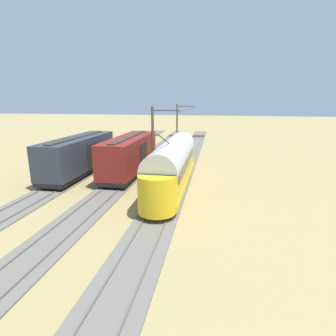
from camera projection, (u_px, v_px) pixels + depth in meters
ground_plane at (131, 173)px, 28.88m from camera, size 220.00×220.00×0.00m
track_streetcar_siding at (179, 174)px, 28.30m from camera, size 2.80×80.00×0.18m
track_adjacent_siding at (132, 172)px, 29.17m from camera, size 2.80×80.00×0.18m
track_third_siding at (88, 170)px, 30.04m from camera, size 2.80×80.00×0.18m
vintage_streetcar at (173, 163)px, 23.78m from camera, size 2.65×15.72×5.41m
coach_adjacent at (130, 154)px, 28.15m from camera, size 2.96×11.47×3.85m
boxcar_far_siding at (79, 154)px, 27.97m from camera, size 2.96×11.71×3.85m
catenary_pole_foreground at (178, 124)px, 44.64m from camera, size 3.00×0.28×7.03m
catenary_pole_mid_near at (154, 139)px, 27.87m from camera, size 3.00×0.28×7.03m
overhead_wire_run at (188, 109)px, 35.77m from camera, size 2.79×21.58×0.18m
spare_tie_stack at (50, 171)px, 28.74m from camera, size 2.40×2.40×0.54m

